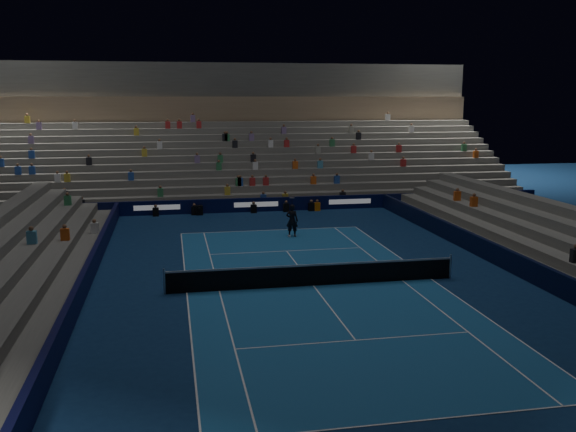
% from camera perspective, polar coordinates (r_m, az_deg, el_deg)
% --- Properties ---
extents(ground, '(90.00, 90.00, 0.00)m').
position_cam_1_polar(ground, '(27.63, 2.32, -6.36)').
color(ground, '#0C254D').
rests_on(ground, ground).
extents(court_surface, '(10.97, 23.77, 0.01)m').
position_cam_1_polar(court_surface, '(27.63, 2.32, -6.35)').
color(court_surface, '#1A548F').
rests_on(court_surface, ground).
extents(sponsor_barrier_far, '(44.00, 0.25, 1.00)m').
position_cam_1_polar(sponsor_barrier_far, '(45.28, -2.93, 1.03)').
color(sponsor_barrier_far, black).
rests_on(sponsor_barrier_far, ground).
extents(sponsor_barrier_east, '(0.25, 37.00, 1.00)m').
position_cam_1_polar(sponsor_barrier_east, '(31.08, 20.08, -4.13)').
color(sponsor_barrier_east, black).
rests_on(sponsor_barrier_east, ground).
extents(sponsor_barrier_west, '(0.25, 37.00, 1.00)m').
position_cam_1_polar(sponsor_barrier_west, '(27.09, -18.22, -6.16)').
color(sponsor_barrier_west, '#080A33').
rests_on(sponsor_barrier_west, ground).
extents(grandstand_main, '(44.00, 15.20, 11.20)m').
position_cam_1_polar(grandstand_main, '(54.17, -4.32, 5.68)').
color(grandstand_main, '#62625D').
rests_on(grandstand_main, ground).
extents(tennis_net, '(12.90, 0.10, 1.10)m').
position_cam_1_polar(tennis_net, '(27.49, 2.33, -5.36)').
color(tennis_net, '#B2B2B7').
rests_on(tennis_net, ground).
extents(tennis_player, '(0.84, 0.72, 1.95)m').
position_cam_1_polar(tennis_player, '(36.99, 0.37, -0.40)').
color(tennis_player, black).
rests_on(tennis_player, ground).
extents(broadcast_camera, '(0.51, 0.96, 0.65)m').
position_cam_1_polar(broadcast_camera, '(44.47, -8.08, 0.54)').
color(broadcast_camera, black).
rests_on(broadcast_camera, ground).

